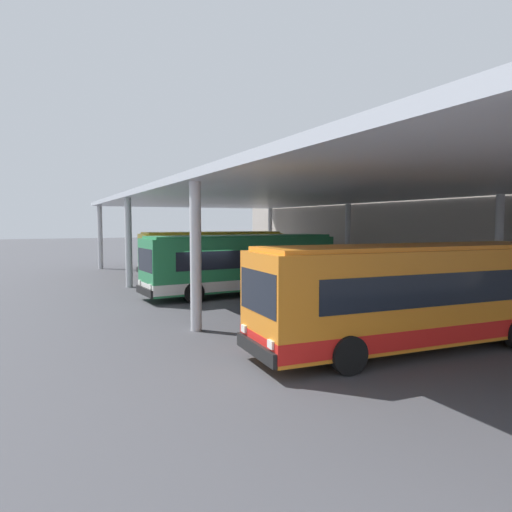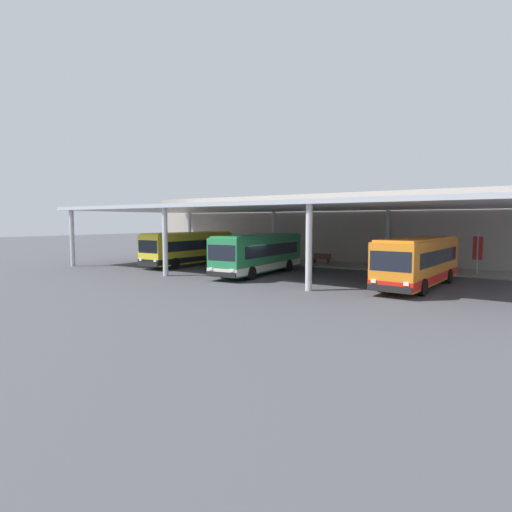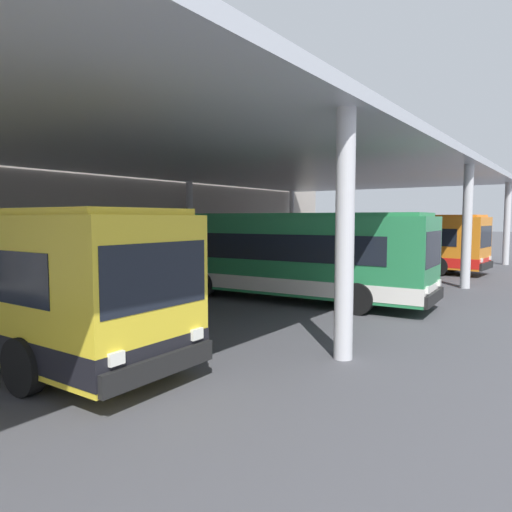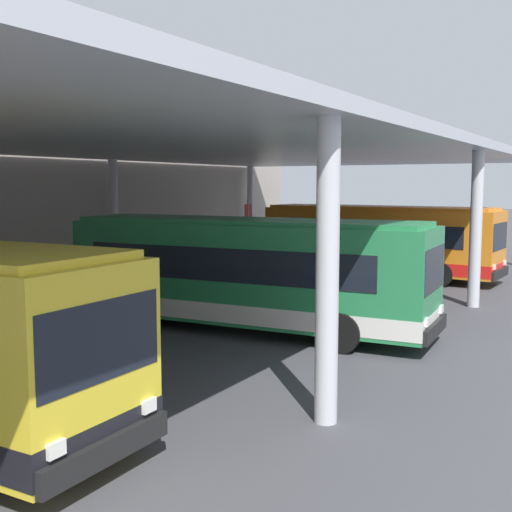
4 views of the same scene
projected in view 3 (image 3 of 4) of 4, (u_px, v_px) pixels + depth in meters
ground_plane at (352, 303)px, 16.46m from camera, size 200.00×200.00×0.00m
platform_kerb at (130, 277)px, 23.20m from camera, size 42.00×4.50×0.18m
station_building_facade at (88, 208)px, 24.79m from camera, size 48.00×1.60×7.08m
canopy_shelter at (229, 162)px, 19.19m from camera, size 40.00×17.00×5.55m
bus_second_bay at (285, 255)px, 17.13m from camera, size 3.18×10.67×3.17m
bus_middle_bay at (389, 241)px, 27.16m from camera, size 3.17×10.66×3.17m
bench_waiting at (135, 265)px, 23.50m from camera, size 1.80×0.45×0.92m
trash_bin at (90, 270)px, 20.88m from camera, size 0.52×0.52×0.98m
banner_sign at (289, 232)px, 33.90m from camera, size 0.70×0.12×3.20m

